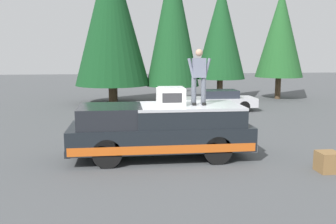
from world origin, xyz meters
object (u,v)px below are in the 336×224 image
object	(u,v)px
pickup_truck	(160,130)
compressor_unit	(171,96)
wooden_crate	(328,162)
person_on_truck_bed	(199,75)
parked_car_silver	(219,100)

from	to	relation	value
pickup_truck	compressor_unit	xyz separation A→B (m)	(-0.05, -0.31, 1.05)
wooden_crate	compressor_unit	bearing A→B (deg)	65.16
person_on_truck_bed	parked_car_silver	world-z (taller)	person_on_truck_bed
person_on_truck_bed	parked_car_silver	xyz separation A→B (m)	(9.07, -2.98, -1.97)
pickup_truck	compressor_unit	world-z (taller)	compressor_unit
pickup_truck	parked_car_silver	world-z (taller)	pickup_truck
pickup_truck	wooden_crate	xyz separation A→B (m)	(-1.95, -4.41, -0.59)
parked_car_silver	compressor_unit	bearing A→B (deg)	157.02
parked_car_silver	wooden_crate	distance (m)	10.93
parked_car_silver	person_on_truck_bed	bearing A→B (deg)	161.81
pickup_truck	wooden_crate	distance (m)	4.86
wooden_crate	person_on_truck_bed	bearing A→B (deg)	60.19
compressor_unit	pickup_truck	bearing A→B (deg)	80.40
person_on_truck_bed	parked_car_silver	bearing A→B (deg)	-18.19
pickup_truck	compressor_unit	distance (m)	1.10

